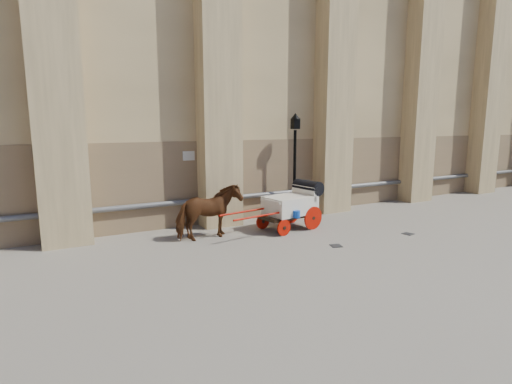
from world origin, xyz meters
TOP-DOWN VIEW (x-y plane):
  - ground at (0.00, 0.00)m, footprint 90.00×90.00m
  - cathedral at (2.07, 7.81)m, footprint 44.80×9.20m
  - horse at (-2.02, 2.11)m, footprint 2.10×1.10m
  - carriage at (1.03, 1.98)m, footprint 3.82×1.57m
  - street_lamp at (1.98, 3.32)m, footprint 0.37×0.37m
  - drain_grate_near at (1.03, -0.38)m, footprint 0.40×0.40m
  - drain_grate_far at (3.98, -0.47)m, footprint 0.38×0.38m

SIDE VIEW (x-z plane):
  - ground at x=0.00m, z-range 0.00..0.00m
  - drain_grate_near at x=1.03m, z-range 0.00..0.01m
  - drain_grate_far at x=3.98m, z-range 0.00..0.01m
  - horse at x=-2.02m, z-range 0.00..1.72m
  - carriage at x=1.03m, z-range 0.06..1.69m
  - street_lamp at x=1.98m, z-range 0.14..4.13m
  - cathedral at x=2.07m, z-range -0.59..18.61m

